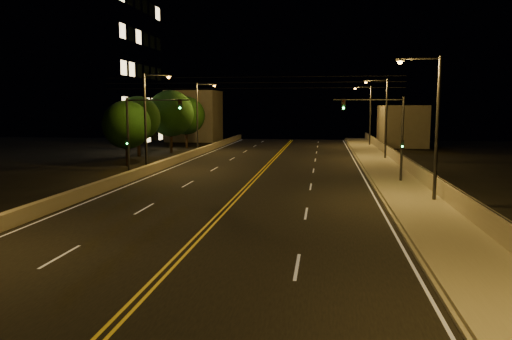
# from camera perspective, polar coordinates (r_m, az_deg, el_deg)

# --- Properties ---
(road) EXTENTS (18.00, 120.00, 0.02)m
(road) POSITION_cam_1_polar(r_m,az_deg,el_deg) (27.85, -3.53, -4.50)
(road) COLOR black
(road) RESTS_ON ground
(sidewalk) EXTENTS (3.60, 120.00, 0.30)m
(sidewalk) POSITION_cam_1_polar(r_m,az_deg,el_deg) (27.83, 18.91, -4.60)
(sidewalk) COLOR #9C9782
(sidewalk) RESTS_ON ground
(curb) EXTENTS (0.14, 120.00, 0.15)m
(curb) POSITION_cam_1_polar(r_m,az_deg,el_deg) (27.54, 15.07, -4.73)
(curb) COLOR #9C9782
(curb) RESTS_ON ground
(parapet_wall) EXTENTS (0.30, 120.00, 1.00)m
(parapet_wall) POSITION_cam_1_polar(r_m,az_deg,el_deg) (28.08, 22.27, -3.30)
(parapet_wall) COLOR #AAA08E
(parapet_wall) RESTS_ON sidewalk
(jersey_barrier) EXTENTS (0.45, 120.00, 0.77)m
(jersey_barrier) POSITION_cam_1_polar(r_m,az_deg,el_deg) (30.95, -20.70, -3.06)
(jersey_barrier) COLOR #AAA08E
(jersey_barrier) RESTS_ON ground
(distant_building_right) EXTENTS (6.00, 10.00, 5.84)m
(distant_building_right) POSITION_cam_1_polar(r_m,az_deg,el_deg) (75.30, 16.31, 4.88)
(distant_building_right) COLOR gray
(distant_building_right) RESTS_ON ground
(distant_building_left) EXTENTS (8.00, 8.00, 8.24)m
(distant_building_left) POSITION_cam_1_polar(r_m,az_deg,el_deg) (83.74, -7.07, 6.15)
(distant_building_left) COLOR gray
(distant_building_left) RESTS_ON ground
(parapet_rail) EXTENTS (0.06, 120.00, 0.06)m
(parapet_rail) POSITION_cam_1_polar(r_m,az_deg,el_deg) (27.99, 22.32, -2.23)
(parapet_rail) COLOR black
(parapet_rail) RESTS_ON parapet_wall
(lane_markings) EXTENTS (17.32, 116.00, 0.00)m
(lane_markings) POSITION_cam_1_polar(r_m,az_deg,el_deg) (27.78, -3.56, -4.51)
(lane_markings) COLOR silver
(lane_markings) RESTS_ON road
(streetlight_1) EXTENTS (2.55, 0.28, 8.53)m
(streetlight_1) POSITION_cam_1_polar(r_m,az_deg,el_deg) (30.38, 19.50, 5.50)
(streetlight_1) COLOR #2D2D33
(streetlight_1) RESTS_ON ground
(streetlight_2) EXTENTS (2.55, 0.28, 8.53)m
(streetlight_2) POSITION_cam_1_polar(r_m,az_deg,el_deg) (53.99, 14.37, 6.28)
(streetlight_2) COLOR #2D2D33
(streetlight_2) RESTS_ON ground
(streetlight_3) EXTENTS (2.55, 0.28, 8.53)m
(streetlight_3) POSITION_cam_1_polar(r_m,az_deg,el_deg) (72.27, 12.71, 6.52)
(streetlight_3) COLOR #2D2D33
(streetlight_3) RESTS_ON ground
(streetlight_5) EXTENTS (2.55, 0.28, 8.53)m
(streetlight_5) POSITION_cam_1_polar(r_m,az_deg,el_deg) (44.90, -12.20, 6.19)
(streetlight_5) COLOR #2D2D33
(streetlight_5) RESTS_ON ground
(streetlight_6) EXTENTS (2.55, 0.28, 8.53)m
(streetlight_6) POSITION_cam_1_polar(r_m,az_deg,el_deg) (62.32, -6.47, 6.56)
(streetlight_6) COLOR #2D2D33
(streetlight_6) RESTS_ON ground
(traffic_signal_right) EXTENTS (5.11, 0.31, 6.37)m
(traffic_signal_right) POSITION_cam_1_polar(r_m,az_deg,el_deg) (37.53, 14.93, 4.46)
(traffic_signal_right) COLOR #2D2D33
(traffic_signal_right) RESTS_ON ground
(traffic_signal_left) EXTENTS (5.11, 0.31, 6.37)m
(traffic_signal_left) POSITION_cam_1_polar(r_m,az_deg,el_deg) (39.86, -13.16, 4.67)
(traffic_signal_left) COLOR #2D2D33
(traffic_signal_left) RESTS_ON ground
(overhead_wires) EXTENTS (22.00, 0.03, 0.83)m
(overhead_wires) POSITION_cam_1_polar(r_m,az_deg,el_deg) (36.67, -0.68, 9.95)
(overhead_wires) COLOR black
(building_tower) EXTENTS (24.00, 15.00, 32.97)m
(building_tower) POSITION_cam_1_polar(r_m,az_deg,el_deg) (69.35, -22.60, 15.21)
(building_tower) COLOR gray
(building_tower) RESTS_ON ground
(tree_0) EXTENTS (4.62, 4.62, 6.26)m
(tree_0) POSITION_cam_1_polar(r_m,az_deg,el_deg) (49.52, -14.57, 5.02)
(tree_0) COLOR black
(tree_0) RESTS_ON ground
(tree_1) EXTENTS (5.07, 5.07, 6.87)m
(tree_1) POSITION_cam_1_polar(r_m,az_deg,el_deg) (58.53, -13.34, 5.75)
(tree_1) COLOR black
(tree_1) RESTS_ON ground
(tree_2) EXTENTS (5.67, 5.67, 7.68)m
(tree_2) POSITION_cam_1_polar(r_m,az_deg,el_deg) (62.31, -9.74, 6.39)
(tree_2) COLOR black
(tree_2) RESTS_ON ground
(tree_3) EXTENTS (5.21, 5.21, 7.07)m
(tree_3) POSITION_cam_1_polar(r_m,az_deg,el_deg) (69.43, -8.01, 6.18)
(tree_3) COLOR black
(tree_3) RESTS_ON ground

